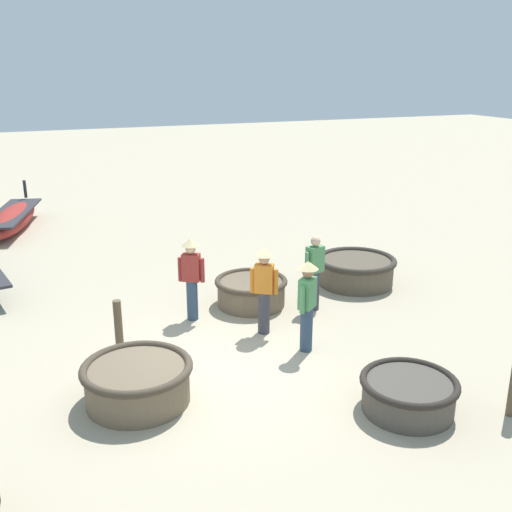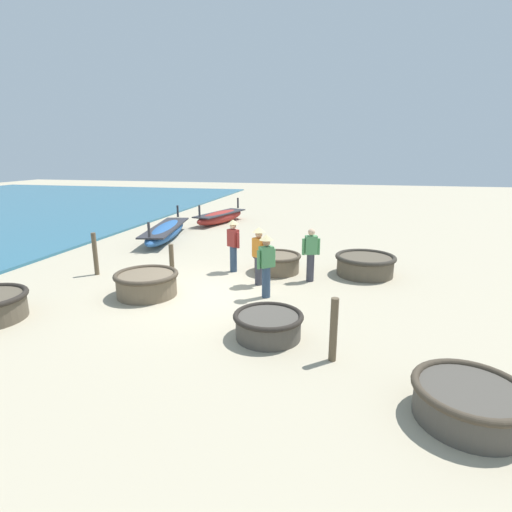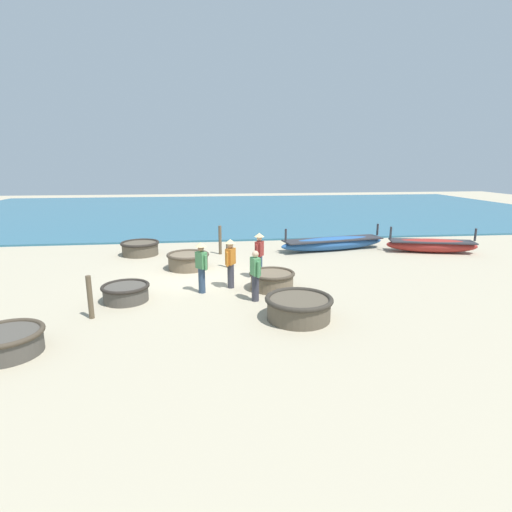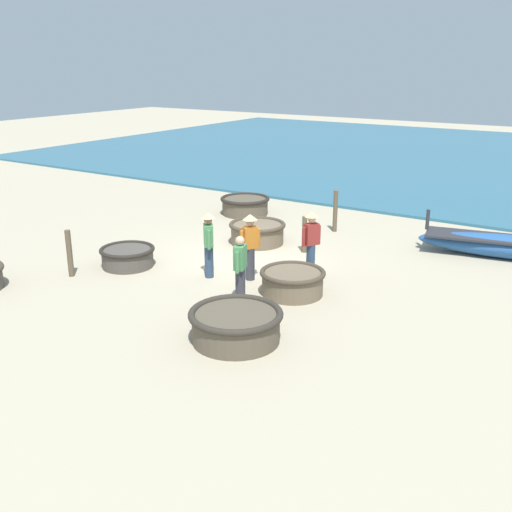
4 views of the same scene
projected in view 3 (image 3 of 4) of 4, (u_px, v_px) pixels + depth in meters
ground_plane at (201, 278)px, 14.58m from camera, size 80.00×80.00×0.00m
sea at (250, 210)px, 35.11m from camera, size 28.00×52.00×0.10m
coracle_front_left at (140, 248)px, 18.18m from camera, size 1.73×1.73×0.61m
coracle_tilted at (188, 260)px, 15.81m from camera, size 1.67×1.67×0.63m
coracle_beside_post at (272, 280)px, 13.29m from camera, size 1.53×1.53×0.59m
coracle_weathered at (126, 292)px, 12.13m from camera, size 1.44×1.44×0.52m
coracle_far_left at (6, 341)px, 8.75m from camera, size 1.58×1.58×0.55m
coracle_upturned at (299, 307)px, 10.71m from camera, size 1.84×1.84×0.63m
long_boat_ochre_hull at (333, 243)px, 19.19m from camera, size 2.05×5.46×1.16m
long_boat_red_hull at (431, 245)px, 18.68m from camera, size 1.96×4.19×1.18m
fisherman_standing_right at (259, 252)px, 14.42m from camera, size 0.47×0.36×1.67m
fisherman_by_coracle at (255, 274)px, 12.01m from camera, size 0.51×0.31×1.57m
fisherman_with_hat at (201, 264)px, 12.75m from camera, size 0.42×0.39×1.67m
fisherman_crouching at (231, 260)px, 13.26m from camera, size 0.46×0.37×1.67m
mooring_post_shoreline at (228, 255)px, 15.96m from camera, size 0.14×0.14×1.04m
mooring_post_mid_beach at (220, 240)px, 18.24m from camera, size 0.14×0.14×1.32m
mooring_post_inland at (90, 297)px, 10.70m from camera, size 0.14×0.14×1.20m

